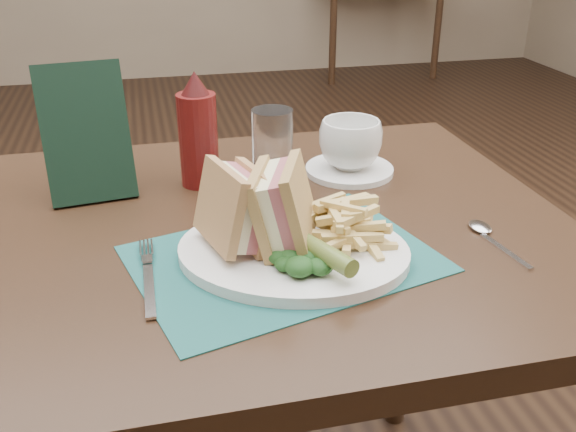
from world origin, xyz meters
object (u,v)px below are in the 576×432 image
at_px(table_main, 264,417).
at_px(placemat, 284,259).
at_px(plate, 293,252).
at_px(sandwich_half_a, 220,210).
at_px(coffee_cup, 350,144).
at_px(saucer, 349,170).
at_px(ketchup_bottle, 198,129).
at_px(drinking_glass, 273,150).
at_px(sandwich_half_b, 267,204).
at_px(table_bg_right, 371,21).
at_px(check_presenter, 86,133).

relative_size(table_main, placemat, 2.40).
relative_size(plate, sandwich_half_a, 2.75).
bearing_deg(plate, coffee_cup, 79.02).
distance_m(sandwich_half_a, coffee_cup, 0.35).
xyz_separation_m(plate, saucer, (0.16, 0.26, -0.00)).
height_order(placemat, ketchup_bottle, ketchup_bottle).
relative_size(placemat, sandwich_half_a, 3.43).
height_order(coffee_cup, drinking_glass, drinking_glass).
bearing_deg(sandwich_half_b, table_main, 106.09).
xyz_separation_m(placemat, sandwich_half_a, (-0.08, 0.02, 0.07)).
relative_size(table_bg_right, plate, 3.00).
height_order(drinking_glass, check_presenter, check_presenter).
xyz_separation_m(table_bg_right, check_presenter, (-1.81, -3.69, 0.48)).
bearing_deg(ketchup_bottle, table_main, -67.10).
xyz_separation_m(saucer, check_presenter, (-0.42, 0.00, 0.10)).
height_order(saucer, check_presenter, check_presenter).
height_order(table_bg_right, check_presenter, check_presenter).
bearing_deg(saucer, ketchup_bottle, 177.75).
bearing_deg(ketchup_bottle, table_bg_right, 65.99).
height_order(coffee_cup, ketchup_bottle, ketchup_bottle).
bearing_deg(saucer, coffee_cup, 0.00).
height_order(table_bg_right, plate, plate).
relative_size(sandwich_half_a, drinking_glass, 0.84).
distance_m(saucer, coffee_cup, 0.05).
bearing_deg(table_main, plate, -78.87).
relative_size(sandwich_half_a, sandwich_half_b, 0.96).
relative_size(sandwich_half_a, check_presenter, 0.52).
bearing_deg(table_bg_right, sandwich_half_b, -111.86).
distance_m(sandwich_half_b, saucer, 0.32).
bearing_deg(check_presenter, table_main, -40.38).
distance_m(drinking_glass, ketchup_bottle, 0.12).
height_order(table_bg_right, drinking_glass, drinking_glass).
bearing_deg(saucer, table_bg_right, 69.40).
height_order(table_bg_right, ketchup_bottle, ketchup_bottle).
xyz_separation_m(table_main, check_presenter, (-0.24, 0.15, 0.48)).
bearing_deg(plate, saucer, 79.02).
height_order(saucer, ketchup_bottle, ketchup_bottle).
bearing_deg(coffee_cup, sandwich_half_b, -127.83).
bearing_deg(table_bg_right, sandwich_half_a, -112.60).
relative_size(table_bg_right, coffee_cup, 8.54).
bearing_deg(check_presenter, drinking_glass, -14.94).
xyz_separation_m(table_bg_right, saucer, (-1.39, -3.69, 0.38)).
height_order(table_main, sandwich_half_b, sandwich_half_b).
xyz_separation_m(plate, sandwich_half_a, (-0.09, 0.02, 0.06)).
bearing_deg(drinking_glass, coffee_cup, 13.42).
distance_m(plate, ketchup_bottle, 0.30).
height_order(table_main, check_presenter, check_presenter).
distance_m(plate, coffee_cup, 0.31).
bearing_deg(table_bg_right, drinking_glass, -112.31).
xyz_separation_m(placemat, drinking_glass, (0.03, 0.23, 0.06)).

